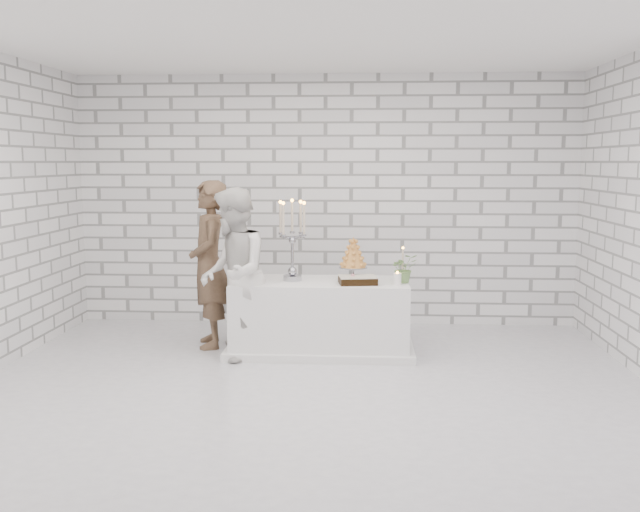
{
  "coord_description": "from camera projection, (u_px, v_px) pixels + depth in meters",
  "views": [
    {
      "loc": [
        0.45,
        -5.93,
        1.97
      ],
      "look_at": [
        0.04,
        0.85,
        1.05
      ],
      "focal_mm": 39.27,
      "sensor_mm": 36.0,
      "label": 1
    }
  ],
  "objects": [
    {
      "name": "ground",
      "position": [
        310.0,
        387.0,
        6.16
      ],
      "size": [
        6.0,
        5.0,
        0.01
      ],
      "primitive_type": "cube",
      "color": "silver",
      "rests_on": "ground"
    },
    {
      "name": "ceiling",
      "position": [
        309.0,
        35.0,
        5.75
      ],
      "size": [
        6.0,
        5.0,
        0.01
      ],
      "primitive_type": "cube",
      "color": "white",
      "rests_on": "ground"
    },
    {
      "name": "wall_back",
      "position": [
        325.0,
        201.0,
        8.43
      ],
      "size": [
        6.0,
        0.01,
        3.0
      ],
      "primitive_type": "cube",
      "color": "white",
      "rests_on": "ground"
    },
    {
      "name": "wall_front",
      "position": [
        272.0,
        256.0,
        3.48
      ],
      "size": [
        6.0,
        0.01,
        3.0
      ],
      "primitive_type": "cube",
      "color": "white",
      "rests_on": "ground"
    },
    {
      "name": "cake_table",
      "position": [
        320.0,
        317.0,
        7.24
      ],
      "size": [
        1.8,
        0.8,
        0.75
      ],
      "primitive_type": "cube",
      "color": "white",
      "rests_on": "ground"
    },
    {
      "name": "groom",
      "position": [
        209.0,
        264.0,
        7.41
      ],
      "size": [
        0.59,
        0.74,
        1.78
      ],
      "primitive_type": "imported",
      "rotation": [
        0.0,
        0.0,
        -1.29
      ],
      "color": "brown",
      "rests_on": "ground"
    },
    {
      "name": "bride",
      "position": [
        233.0,
        274.0,
        6.95
      ],
      "size": [
        0.79,
        0.94,
        1.72
      ],
      "primitive_type": "imported",
      "rotation": [
        0.0,
        0.0,
        -1.38
      ],
      "color": "white",
      "rests_on": "ground"
    },
    {
      "name": "candelabra",
      "position": [
        292.0,
        240.0,
        7.16
      ],
      "size": [
        0.42,
        0.42,
        0.84
      ],
      "primitive_type": null,
      "rotation": [
        0.0,
        0.0,
        0.25
      ],
      "color": "#9FA0A9",
      "rests_on": "cake_table"
    },
    {
      "name": "croquembouche",
      "position": [
        353.0,
        259.0,
        7.19
      ],
      "size": [
        0.33,
        0.33,
        0.45
      ],
      "primitive_type": null,
      "rotation": [
        0.0,
        0.0,
        0.12
      ],
      "color": "#AD6B28",
      "rests_on": "cake_table"
    },
    {
      "name": "chocolate_cake",
      "position": [
        358.0,
        280.0,
        7.01
      ],
      "size": [
        0.41,
        0.32,
        0.08
      ],
      "primitive_type": "cube",
      "rotation": [
        0.0,
        0.0,
        0.16
      ],
      "color": "black",
      "rests_on": "cake_table"
    },
    {
      "name": "pillar_candle",
      "position": [
        397.0,
        279.0,
        6.93
      ],
      "size": [
        0.09,
        0.09,
        0.12
      ],
      "primitive_type": "cylinder",
      "rotation": [
        0.0,
        0.0,
        -0.18
      ],
      "color": "white",
      "rests_on": "cake_table"
    },
    {
      "name": "extra_taper",
      "position": [
        403.0,
        264.0,
        7.28
      ],
      "size": [
        0.07,
        0.07,
        0.32
      ],
      "primitive_type": "cylinder",
      "rotation": [
        0.0,
        0.0,
        -0.18
      ],
      "color": "beige",
      "rests_on": "cake_table"
    },
    {
      "name": "flowers",
      "position": [
        404.0,
        268.0,
        7.08
      ],
      "size": [
        0.32,
        0.3,
        0.29
      ],
      "primitive_type": "imported",
      "rotation": [
        0.0,
        0.0,
        0.32
      ],
      "color": "#4C733A",
      "rests_on": "cake_table"
    }
  ]
}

